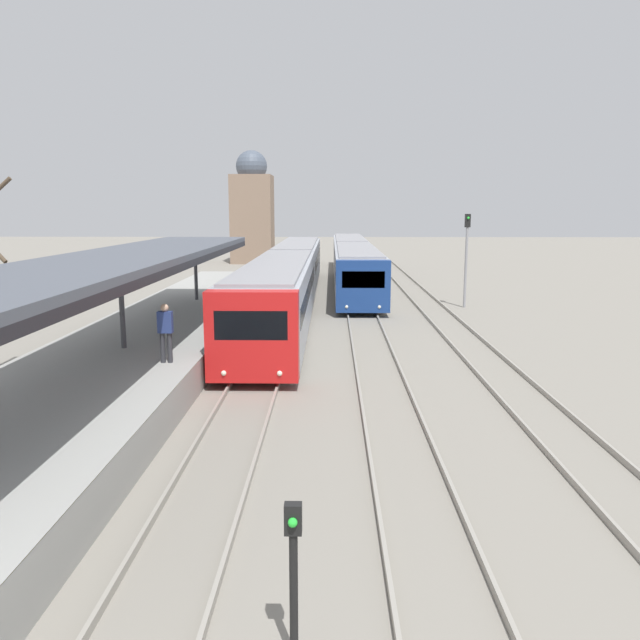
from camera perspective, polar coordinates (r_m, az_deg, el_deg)
platform_canopy at (r=19.85m, az=-17.76°, el=5.30°), size 4.00×26.39×2.86m
person_on_platform at (r=17.80m, az=-13.95°, el=-0.84°), size 0.40×0.22×1.66m
train_near at (r=34.65m, az=-2.75°, el=4.19°), size 2.71×34.02×3.04m
train_far at (r=46.00m, az=2.98°, el=5.56°), size 2.67×31.79×2.93m
signal_post_near at (r=7.64m, az=-2.44°, el=-21.50°), size 0.20×0.21×1.96m
signal_mast_far at (r=34.35m, az=13.25°, el=6.33°), size 0.28×0.29×5.00m
distant_domed_building at (r=62.94m, az=-6.21°, el=9.94°), size 4.00×4.00×10.95m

